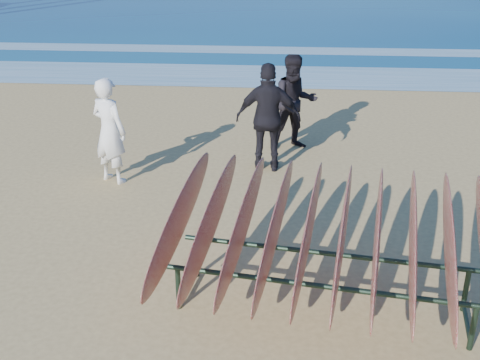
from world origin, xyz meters
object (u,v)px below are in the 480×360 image
(surfboard_rack, at_px, (325,236))
(person_dark_a, at_px, (295,102))
(person_white, at_px, (109,131))
(person_dark_b, at_px, (268,118))

(surfboard_rack, distance_m, person_dark_a, 4.99)
(surfboard_rack, height_order, person_white, person_white)
(person_white, relative_size, person_dark_a, 0.98)
(person_white, bearing_deg, person_dark_a, -120.85)
(person_dark_b, bearing_deg, person_dark_a, -112.32)
(person_dark_b, bearing_deg, person_white, 14.32)
(surfboard_rack, distance_m, person_dark_b, 3.95)
(person_dark_a, bearing_deg, surfboard_rack, -102.17)
(person_dark_a, distance_m, person_dark_b, 1.17)
(surfboard_rack, bearing_deg, person_white, 143.01)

